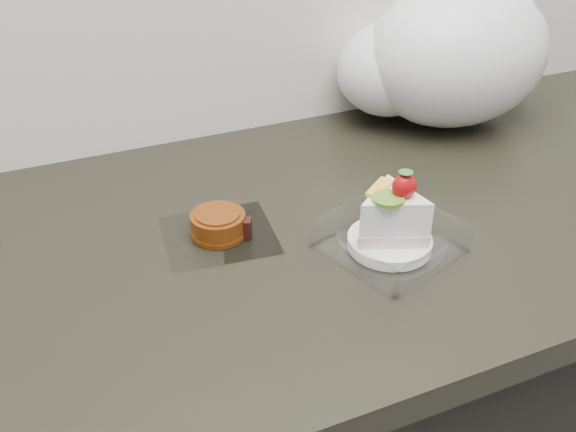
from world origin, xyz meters
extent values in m
cube|color=black|center=(0.00, 1.69, 0.88)|extent=(2.04, 0.64, 0.04)
cube|color=white|center=(0.11, 1.59, 0.90)|extent=(0.18, 0.18, 0.00)
cylinder|color=white|center=(0.11, 1.59, 0.91)|extent=(0.11, 0.11, 0.01)
ellipsoid|color=#B20B0F|center=(0.12, 1.58, 0.99)|extent=(0.03, 0.03, 0.03)
cone|color=#2D7223|center=(0.12, 1.58, 1.01)|extent=(0.02, 0.02, 0.01)
cylinder|color=olive|center=(0.09, 1.58, 0.98)|extent=(0.04, 0.04, 0.00)
cube|color=yellow|center=(0.10, 1.60, 0.98)|extent=(0.05, 0.04, 0.00)
cube|color=white|center=(-0.08, 1.70, 0.90)|extent=(0.16, 0.15, 0.00)
cylinder|color=maroon|center=(-0.08, 1.70, 0.92)|extent=(0.08, 0.08, 0.03)
cylinder|color=maroon|center=(-0.08, 1.70, 0.90)|extent=(0.08, 0.08, 0.01)
cylinder|color=maroon|center=(-0.08, 1.70, 0.93)|extent=(0.06, 0.06, 0.00)
cube|color=black|center=(-0.05, 1.69, 0.91)|extent=(0.03, 0.02, 0.03)
ellipsoid|color=white|center=(0.41, 1.89, 1.02)|extent=(0.37, 0.32, 0.24)
ellipsoid|color=white|center=(0.31, 1.93, 1.00)|extent=(0.22, 0.21, 0.16)
camera|label=1|loc=(-0.27, 1.03, 1.37)|focal=40.00mm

